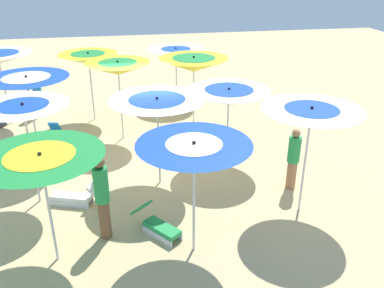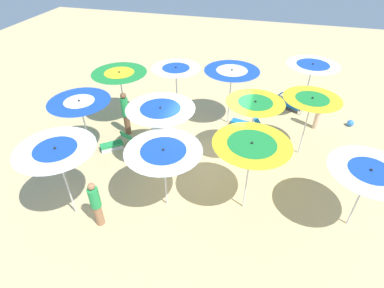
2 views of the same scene
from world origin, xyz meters
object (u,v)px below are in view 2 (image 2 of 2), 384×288
(beach_umbrella_8, at_px, (176,71))
(beachgoer_0, at_px, (126,113))
(beach_umbrella_10, at_px, (80,106))
(lounger_3, at_px, (114,143))
(beachgoer_2, at_px, (320,110))
(beach_umbrella_7, at_px, (161,114))
(beach_umbrella_5, at_px, (232,74))
(beach_umbrella_1, at_px, (311,103))
(beach_umbrella_0, at_px, (369,175))
(beachgoer_1, at_px, (96,204))
(beach_umbrella_9, at_px, (57,155))
(lounger_2, at_px, (245,123))
(beach_umbrella_4, at_px, (255,107))
(lounger_0, at_px, (165,125))
(beach_ball, at_px, (350,123))
(beach_umbrella_11, at_px, (120,76))
(beach_umbrella_6, at_px, (164,156))
(lounger_1, at_px, (287,104))
(beach_umbrella_2, at_px, (312,68))
(beach_umbrella_3, at_px, (251,150))

(beach_umbrella_8, xyz_separation_m, beachgoer_0, (1.66, 1.57, -1.27))
(beach_umbrella_8, xyz_separation_m, beach_umbrella_10, (2.37, 3.29, -0.11))
(lounger_3, xyz_separation_m, beachgoer_2, (-7.63, -3.48, 0.70))
(beach_umbrella_7, bearing_deg, beach_umbrella_5, -119.63)
(beach_umbrella_1, relative_size, beach_umbrella_7, 1.04)
(beach_umbrella_0, distance_m, beachgoer_1, 7.35)
(beach_umbrella_0, xyz_separation_m, beachgoer_0, (8.19, -2.68, -0.93))
(beach_umbrella_0, relative_size, beachgoer_0, 1.15)
(beach_umbrella_10, distance_m, beachgoer_1, 3.63)
(beach_umbrella_9, distance_m, beachgoer_1, 1.72)
(lounger_2, bearing_deg, beach_umbrella_4, 113.05)
(beach_umbrella_0, height_order, beachgoer_1, beach_umbrella_0)
(beach_umbrella_7, relative_size, beach_umbrella_9, 0.92)
(lounger_0, distance_m, beach_ball, 7.97)
(beachgoer_0, bearing_deg, beach_umbrella_11, 133.18)
(beach_umbrella_6, xyz_separation_m, beach_umbrella_7, (0.78, -1.96, 0.12))
(lounger_1, height_order, lounger_2, lounger_2)
(beach_umbrella_2, height_order, lounger_1, beach_umbrella_2)
(beach_umbrella_4, bearing_deg, lounger_2, -79.81)
(beach_umbrella_1, height_order, beachgoer_1, beach_umbrella_1)
(lounger_0, distance_m, beachgoer_0, 1.73)
(beach_umbrella_8, distance_m, beachgoer_0, 2.62)
(beach_umbrella_8, height_order, beachgoer_1, beach_umbrella_8)
(beach_umbrella_11, xyz_separation_m, lounger_3, (-0.44, 1.99, -1.87))
(beach_umbrella_2, xyz_separation_m, beachgoer_1, (5.81, 7.84, -1.43))
(lounger_1, xyz_separation_m, beachgoer_0, (6.34, 3.84, 0.78))
(beach_umbrella_2, xyz_separation_m, beach_umbrella_8, (5.31, 1.74, 0.00))
(beach_umbrella_5, height_order, beachgoer_0, beach_umbrella_5)
(beach_umbrella_8, height_order, lounger_0, beach_umbrella_8)
(beach_umbrella_7, distance_m, beach_umbrella_10, 2.77)
(beachgoer_0, bearing_deg, lounger_1, 44.46)
(beach_umbrella_5, bearing_deg, beachgoer_0, 26.02)
(beach_umbrella_4, height_order, beach_umbrella_6, beach_umbrella_4)
(beach_umbrella_6, relative_size, lounger_0, 1.70)
(beach_umbrella_10, relative_size, beach_umbrella_11, 1.03)
(beach_umbrella_10, bearing_deg, beach_umbrella_5, -141.78)
(beach_umbrella_11, bearing_deg, beachgoer_2, -169.58)
(beach_ball, bearing_deg, lounger_0, 16.31)
(beach_umbrella_2, height_order, beach_umbrella_7, beach_umbrella_2)
(beach_umbrella_2, height_order, beach_umbrella_10, beach_umbrella_2)
(beach_umbrella_8, relative_size, beachgoer_1, 1.55)
(beach_umbrella_11, height_order, lounger_3, beach_umbrella_11)
(beach_umbrella_8, relative_size, beachgoer_2, 1.43)
(beach_umbrella_1, distance_m, beachgoer_0, 6.96)
(beach_umbrella_3, xyz_separation_m, beach_umbrella_11, (5.67, -3.72, -0.15))
(beach_umbrella_4, xyz_separation_m, lounger_2, (0.39, -2.17, -2.05))
(beach_umbrella_7, relative_size, lounger_1, 1.68)
(beach_umbrella_2, bearing_deg, beach_umbrella_3, 73.29)
(beach_umbrella_5, height_order, lounger_1, beach_umbrella_5)
(lounger_1, xyz_separation_m, beachgoer_2, (-1.20, 1.44, 0.70))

